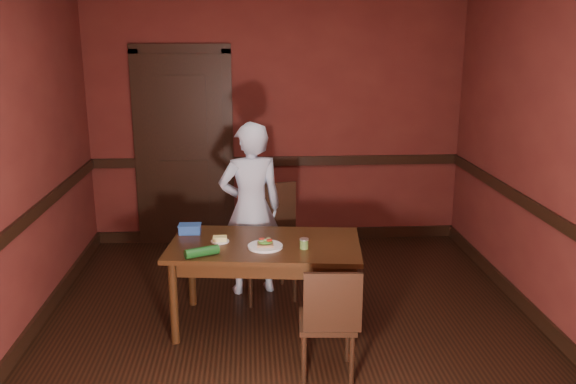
{
  "coord_description": "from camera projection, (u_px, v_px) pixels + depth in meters",
  "views": [
    {
      "loc": [
        -0.29,
        -4.27,
        2.28
      ],
      "look_at": [
        0.0,
        0.35,
        1.05
      ],
      "focal_mm": 38.0,
      "sensor_mm": 36.0,
      "label": 1
    }
  ],
  "objects": [
    {
      "name": "baseboard_right",
      "position": [
        540.0,
        320.0,
        4.82
      ],
      "size": [
        0.03,
        4.5,
        0.12
      ],
      "primitive_type": "cube",
      "color": "black",
      "rests_on": "ground"
    },
    {
      "name": "wall_left",
      "position": [
        6.0,
        168.0,
        4.25
      ],
      "size": [
        0.02,
        4.5,
        2.7
      ],
      "primitive_type": "cube",
      "color": "#5C211B",
      "rests_on": "ground"
    },
    {
      "name": "floor",
      "position": [
        291.0,
        334.0,
        4.72
      ],
      "size": [
        4.0,
        4.5,
        0.01
      ],
      "primitive_type": "cube",
      "color": "black",
      "rests_on": "ground"
    },
    {
      "name": "dining_table",
      "position": [
        265.0,
        284.0,
        4.8
      ],
      "size": [
        1.55,
        0.98,
        0.69
      ],
      "primitive_type": "cube",
      "rotation": [
        0.0,
        0.0,
        -0.11
      ],
      "color": "#331C0C",
      "rests_on": "floor"
    },
    {
      "name": "chair_far",
      "position": [
        267.0,
        243.0,
        5.3
      ],
      "size": [
        0.55,
        0.55,
        0.98
      ],
      "primitive_type": null,
      "rotation": [
        0.0,
        0.0,
        0.23
      ],
      "color": "black",
      "rests_on": "floor"
    },
    {
      "name": "chair_near",
      "position": [
        327.0,
        319.0,
        4.09
      ],
      "size": [
        0.4,
        0.4,
        0.8
      ],
      "primitive_type": null,
      "rotation": [
        0.0,
        0.0,
        3.07
      ],
      "color": "black",
      "rests_on": "floor"
    },
    {
      "name": "wrapped_veg",
      "position": [
        202.0,
        252.0,
        4.42
      ],
      "size": [
        0.26,
        0.17,
        0.07
      ],
      "primitive_type": "cylinder",
      "rotation": [
        0.0,
        1.57,
        0.43
      ],
      "color": "#144919",
      "rests_on": "dining_table"
    },
    {
      "name": "baseboard_left",
      "position": [
        28.0,
        335.0,
        4.58
      ],
      "size": [
        0.03,
        4.5,
        0.12
      ],
      "primitive_type": "cube",
      "color": "black",
      "rests_on": "ground"
    },
    {
      "name": "cheese_saucer",
      "position": [
        220.0,
        240.0,
        4.73
      ],
      "size": [
        0.14,
        0.14,
        0.04
      ],
      "rotation": [
        0.0,
        0.0,
        0.11
      ],
      "color": "white",
      "rests_on": "dining_table"
    },
    {
      "name": "sauce_jar",
      "position": [
        304.0,
        244.0,
        4.58
      ],
      "size": [
        0.07,
        0.07,
        0.08
      ],
      "rotation": [
        0.0,
        0.0,
        -0.03
      ],
      "color": "#5E873B",
      "rests_on": "dining_table"
    },
    {
      "name": "food_tub",
      "position": [
        190.0,
        229.0,
        4.93
      ],
      "size": [
        0.18,
        0.13,
        0.08
      ],
      "rotation": [
        0.0,
        0.0,
        -0.02
      ],
      "color": "blue",
      "rests_on": "dining_table"
    },
    {
      "name": "dado_left",
      "position": [
        15.0,
        229.0,
        4.37
      ],
      "size": [
        0.03,
        4.5,
        0.1
      ],
      "primitive_type": "cube",
      "color": "black",
      "rests_on": "ground"
    },
    {
      "name": "baseboard_back",
      "position": [
        277.0,
        234.0,
        6.86
      ],
      "size": [
        4.0,
        0.03,
        0.12
      ],
      "primitive_type": "cube",
      "color": "black",
      "rests_on": "ground"
    },
    {
      "name": "wall_back",
      "position": [
        277.0,
        120.0,
        6.54
      ],
      "size": [
        4.0,
        0.02,
        2.7
      ],
      "primitive_type": "cube",
      "color": "#5C211B",
      "rests_on": "ground"
    },
    {
      "name": "dado_back",
      "position": [
        277.0,
        161.0,
        6.65
      ],
      "size": [
        4.0,
        0.03,
        0.1
      ],
      "primitive_type": "cube",
      "color": "black",
      "rests_on": "ground"
    },
    {
      "name": "dado_right",
      "position": [
        552.0,
        219.0,
        4.61
      ],
      "size": [
        0.03,
        4.5,
        0.1
      ],
      "primitive_type": "cube",
      "color": "black",
      "rests_on": "ground"
    },
    {
      "name": "door",
      "position": [
        184.0,
        145.0,
        6.52
      ],
      "size": [
        1.05,
        0.07,
        2.2
      ],
      "color": "black",
      "rests_on": "ground"
    },
    {
      "name": "person",
      "position": [
        251.0,
        209.0,
        5.33
      ],
      "size": [
        0.63,
        0.48,
        1.54
      ],
      "primitive_type": "imported",
      "rotation": [
        0.0,
        0.0,
        3.35
      ],
      "color": "silver",
      "rests_on": "floor"
    },
    {
      "name": "sandwich_plate",
      "position": [
        265.0,
        245.0,
        4.61
      ],
      "size": [
        0.27,
        0.27,
        0.07
      ],
      "rotation": [
        0.0,
        0.0,
        0.19
      ],
      "color": "white",
      "rests_on": "dining_table"
    },
    {
      "name": "wall_front",
      "position": [
        333.0,
        295.0,
        2.2
      ],
      "size": [
        4.0,
        0.02,
        2.7
      ],
      "primitive_type": "cube",
      "color": "#5C211B",
      "rests_on": "ground"
    },
    {
      "name": "wall_right",
      "position": [
        561.0,
        161.0,
        4.5
      ],
      "size": [
        0.02,
        4.5,
        2.7
      ],
      "primitive_type": "cube",
      "color": "#5C211B",
      "rests_on": "ground"
    }
  ]
}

